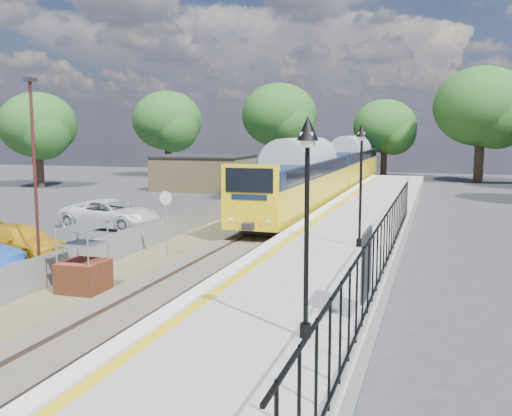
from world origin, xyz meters
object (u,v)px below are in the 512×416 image
at_px(car_white, 111,214).
at_px(victorian_lamp_south, 307,176).
at_px(train, 331,168).
at_px(speed_sign, 166,213).
at_px(brick_plinth, 83,261).
at_px(car_yellow, 20,242).
at_px(victorian_lamp_north, 361,156).
at_px(carpark_lamp, 34,163).

bearing_deg(car_white, victorian_lamp_south, -132.71).
relative_size(train, speed_sign, 14.61).
xyz_separation_m(brick_plinth, speed_sign, (0.27, 5.39, 0.85)).
bearing_deg(car_yellow, brick_plinth, -112.61).
relative_size(victorian_lamp_north, brick_plinth, 2.10).
relative_size(victorian_lamp_south, car_yellow, 0.99).
bearing_deg(car_white, brick_plinth, -147.31).
bearing_deg(speed_sign, brick_plinth, -86.40).
distance_m(victorian_lamp_south, carpark_lamp, 13.10).
bearing_deg(carpark_lamp, victorian_lamp_south, -27.94).
height_order(victorian_lamp_south, car_white, victorian_lamp_south).
bearing_deg(victorian_lamp_north, speed_sign, -176.72).
height_order(brick_plinth, speed_sign, speed_sign).
height_order(speed_sign, car_white, speed_sign).
bearing_deg(carpark_lamp, car_white, 106.51).
bearing_deg(brick_plinth, car_yellow, 146.62).
distance_m(train, speed_sign, 23.87).
height_order(car_yellow, car_white, car_white).
distance_m(victorian_lamp_north, car_yellow, 14.32).
xyz_separation_m(speed_sign, carpark_lamp, (-3.57, -3.42, 2.15)).
relative_size(car_yellow, car_white, 0.84).
height_order(brick_plinth, car_white, brick_plinth).
xyz_separation_m(victorian_lamp_north, brick_plinth, (-8.07, -5.84, -3.24)).
distance_m(victorian_lamp_south, train, 33.80).
distance_m(speed_sign, carpark_lamp, 5.39).
distance_m(brick_plinth, carpark_lamp, 4.88).
bearing_deg(train, brick_plinth, -95.43).
height_order(train, carpark_lamp, carpark_lamp).
xyz_separation_m(carpark_lamp, car_yellow, (-2.31, 1.72, -3.38)).
xyz_separation_m(victorian_lamp_south, victorian_lamp_north, (-0.20, 10.00, 0.00)).
xyz_separation_m(victorian_lamp_north, carpark_lamp, (-11.37, -3.86, -0.25)).
height_order(victorian_lamp_south, train, victorian_lamp_south).
distance_m(victorian_lamp_north, brick_plinth, 10.48).
distance_m(victorian_lamp_south, victorian_lamp_north, 10.00).
bearing_deg(car_yellow, speed_sign, -63.16).
distance_m(car_yellow, car_white, 7.68).
relative_size(speed_sign, car_white, 0.50).
bearing_deg(speed_sign, victorian_lamp_south, -43.58).
relative_size(victorian_lamp_north, train, 0.11).
xyz_separation_m(speed_sign, car_yellow, (-5.88, -1.70, -1.23)).
bearing_deg(victorian_lamp_north, brick_plinth, -144.11).
bearing_deg(train, car_white, -116.49).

